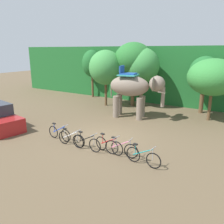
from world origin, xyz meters
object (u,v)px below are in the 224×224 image
Objects in this scene: tree_center_left at (106,68)px; tree_right at (133,59)px; tree_left at (92,64)px; tree_center at (213,77)px; tree_far_left at (205,73)px; bike_pink at (121,149)px; tree_far_right at (142,66)px; bike_blue at (59,133)px; bike_teal at (143,157)px; elephant at (134,88)px; bike_red at (109,145)px; bike_white at (71,139)px; bike_black at (87,143)px.

tree_center_left is 2.50m from tree_right.
tree_center is at bearing -10.98° from tree_left.
tree_right is at bearing -173.30° from tree_far_left.
tree_left is at bearing 132.10° from bike_pink.
tree_far_right reaches higher than bike_blue.
bike_teal is at bearing -98.07° from tree_center.
tree_far_right is 4.97m from tree_far_left.
bike_teal is at bearing -60.51° from tree_right.
tree_right is at bearing 170.30° from tree_center.
tree_left is 12.48m from bike_blue.
elephant is 2.48× the size of bike_pink.
bike_red is (3.54, -9.41, -3.68)m from tree_right.
tree_far_right is at bearing 169.31° from tree_center.
bike_pink is at bearing -47.90° from tree_left.
elephant is (-4.88, -2.25, -0.86)m from tree_center.
tree_far_left is (11.15, -0.52, -0.30)m from tree_left.
bike_red is 0.70m from bike_pink.
tree_far_left is at bearing 14.27° from tree_center_left.
tree_right is 3.23× the size of bike_white.
tree_right reaches higher than bike_blue.
tree_right is at bearing 91.79° from bike_blue.
bike_blue is 3.94m from bike_pink.
bike_black is 1.00× the size of bike_pink.
tree_far_left reaches higher than bike_white.
tree_left reaches higher than tree_far_left.
tree_right is 3.24× the size of bike_pink.
tree_center is (6.68, -1.14, -1.00)m from tree_right.
bike_white is at bearing -68.04° from tree_center_left.
tree_right reaches higher than tree_center_left.
bike_white is (-4.38, -10.46, -2.80)m from tree_far_left.
bike_white and bike_red have the same top height.
bike_pink is 1.00× the size of bike_teal.
tree_far_left is at bearing 67.29° from bike_white.
tree_right is (2.02, 1.30, 0.70)m from tree_center_left.
tree_far_left is 11.89m from bike_blue.
tree_center_left is 0.96× the size of tree_far_right.
bike_blue is (-0.58, -9.44, -3.18)m from tree_far_right.
elephant is at bearing 95.66° from bike_black.
bike_blue is 1.15m from bike_white.
bike_red is at bearing -69.41° from tree_right.
bike_white is 2.17m from bike_red.
tree_left is 1.10× the size of tree_far_left.
tree_center_left is (3.35, -2.50, -0.11)m from tree_left.
bike_red is (2.13, 0.37, 0.00)m from bike_white.
tree_far_left is at bearing 81.32° from bike_pink.
tree_center is 10.47m from bike_white.
bike_pink is 1.26m from bike_teal.
bike_pink is (6.25, -8.13, -2.99)m from tree_center_left.
tree_far_left is (7.80, 1.98, -0.19)m from tree_center_left.
elephant reaches higher than bike_black.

